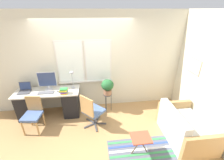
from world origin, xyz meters
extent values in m
plane|color=tan|center=(0.00, 0.00, 0.00)|extent=(14.00, 14.00, 0.00)
cube|color=beige|center=(0.00, 0.67, 1.35)|extent=(9.00, 0.06, 2.70)
cube|color=silver|center=(-0.41, 0.63, 1.40)|extent=(0.72, 0.02, 1.17)
cube|color=white|center=(-0.41, 0.62, 1.40)|extent=(0.65, 0.01, 1.10)
cube|color=silver|center=(0.33, 0.63, 1.40)|extent=(0.72, 0.02, 1.17)
cube|color=white|center=(0.33, 0.62, 1.40)|extent=(0.65, 0.01, 1.10)
cube|color=silver|center=(-0.04, 0.63, 0.83)|extent=(1.51, 0.11, 0.04)
cube|color=beige|center=(2.71, 0.00, 1.35)|extent=(0.06, 9.00, 2.70)
cube|color=tan|center=(2.67, -0.08, 1.42)|extent=(0.02, 0.46, 0.38)
cube|color=silver|center=(2.66, -0.08, 1.42)|extent=(0.01, 0.41, 0.33)
cube|color=beige|center=(-1.04, 0.29, 0.74)|extent=(1.64, 0.59, 0.03)
cube|color=black|center=(-1.61, 0.29, 0.36)|extent=(0.40, 0.51, 0.73)
cube|color=black|center=(-0.46, 0.29, 0.36)|extent=(0.40, 0.51, 0.73)
cube|color=#4C4C51|center=(-1.59, 0.29, 0.77)|extent=(0.29, 0.22, 0.02)
cube|color=#4C4C51|center=(-1.59, 0.42, 0.89)|extent=(0.29, 0.05, 0.22)
cube|color=navy|center=(-1.59, 0.41, 0.89)|extent=(0.26, 0.04, 0.19)
cylinder|color=silver|center=(-1.01, 0.41, 0.77)|extent=(0.21, 0.21, 0.02)
cylinder|color=silver|center=(-1.01, 0.41, 0.82)|extent=(0.06, 0.06, 0.09)
cube|color=silver|center=(-1.01, 0.41, 1.05)|extent=(0.46, 0.02, 0.39)
cube|color=navy|center=(-1.01, 0.40, 1.05)|extent=(0.44, 0.01, 0.37)
cube|color=slate|center=(-1.03, 0.20, 0.77)|extent=(0.39, 0.13, 0.02)
ellipsoid|color=slate|center=(-0.75, 0.22, 0.78)|extent=(0.04, 0.07, 0.03)
cylinder|color=#ADADB2|center=(-0.37, 0.40, 0.77)|extent=(0.12, 0.12, 0.01)
cylinder|color=#ADADB2|center=(-0.37, 0.40, 0.98)|extent=(0.02, 0.02, 0.42)
ellipsoid|color=#ADADB2|center=(-0.37, 0.40, 1.21)|extent=(0.12, 0.12, 0.07)
cube|color=yellow|center=(-0.57, 0.11, 0.78)|extent=(0.17, 0.16, 0.03)
cube|color=purple|center=(-0.57, 0.11, 0.80)|extent=(0.18, 0.16, 0.02)
cube|color=#2851B2|center=(-0.58, 0.11, 0.83)|extent=(0.21, 0.12, 0.02)
cube|color=yellow|center=(-0.57, 0.12, 0.85)|extent=(0.20, 0.18, 0.03)
cube|color=green|center=(-0.56, 0.11, 0.89)|extent=(0.18, 0.12, 0.04)
cylinder|color=#B2844C|center=(-1.48, -0.41, 0.21)|extent=(0.04, 0.04, 0.42)
cylinder|color=#B2844C|center=(-1.15, -0.46, 0.21)|extent=(0.04, 0.04, 0.42)
cylinder|color=#B2844C|center=(-1.44, -0.08, 0.21)|extent=(0.04, 0.04, 0.42)
cylinder|color=#B2844C|center=(-1.10, -0.12, 0.21)|extent=(0.04, 0.04, 0.42)
cube|color=#4C6699|center=(-1.29, -0.27, 0.42)|extent=(0.44, 0.43, 0.06)
cube|color=#B2844C|center=(-1.26, -0.07, 0.64)|extent=(0.36, 0.08, 0.39)
cube|color=#47474C|center=(0.05, -0.12, 0.01)|extent=(0.24, 0.24, 0.03)
cube|color=#47474C|center=(0.02, -0.29, 0.01)|extent=(0.28, 0.17, 0.03)
cube|color=#47474C|center=(0.18, -0.37, 0.01)|extent=(0.08, 0.30, 0.03)
cube|color=#47474C|center=(0.30, -0.25, 0.01)|extent=(0.30, 0.08, 0.03)
cube|color=#47474C|center=(0.22, -0.10, 0.01)|extent=(0.17, 0.28, 0.03)
cylinder|color=#333338|center=(0.15, -0.23, 0.21)|extent=(0.04, 0.04, 0.35)
cube|color=#4C6699|center=(0.15, -0.23, 0.41)|extent=(0.61, 0.61, 0.06)
cube|color=#B2844C|center=(0.00, -0.39, 0.68)|extent=(0.31, 0.31, 0.46)
cube|color=beige|center=(2.19, -0.91, 0.20)|extent=(0.85, 1.07, 0.40)
cube|color=beige|center=(1.85, -0.91, 0.57)|extent=(0.16, 1.07, 0.35)
cube|color=#A87F4C|center=(2.19, -1.49, 0.30)|extent=(0.85, 0.09, 0.59)
cube|color=#A87F4C|center=(2.19, -0.33, 0.30)|extent=(0.85, 0.09, 0.59)
cylinder|color=#333338|center=(0.55, 0.29, 0.55)|extent=(0.24, 0.24, 0.02)
cylinder|color=#333338|center=(0.65, 0.29, 0.27)|extent=(0.01, 0.01, 0.54)
cylinder|color=#333338|center=(0.50, 0.38, 0.27)|extent=(0.01, 0.01, 0.54)
cylinder|color=#333338|center=(0.50, 0.21, 0.27)|extent=(0.01, 0.01, 0.54)
cylinder|color=#9E6B4C|center=(0.55, 0.29, 0.63)|extent=(0.22, 0.22, 0.14)
ellipsoid|color=#235B2D|center=(0.55, 0.29, 0.84)|extent=(0.34, 0.34, 0.30)
cube|color=#565B6B|center=(1.15, -1.14, 0.00)|extent=(1.46, 0.64, 0.01)
cube|color=#388E4C|center=(1.15, -1.37, 0.01)|extent=(1.43, 0.05, 0.00)
cube|color=#388E4C|center=(1.15, -1.25, 0.01)|extent=(1.43, 0.05, 0.00)
cube|color=white|center=(1.15, -1.14, 0.01)|extent=(1.43, 0.05, 0.00)
cube|color=#334C99|center=(1.15, -1.02, 0.01)|extent=(1.43, 0.05, 0.00)
cube|color=#388E4C|center=(1.15, -0.91, 0.01)|extent=(1.43, 0.05, 0.00)
cube|color=#B24C33|center=(1.05, -1.21, 0.42)|extent=(0.38, 0.33, 0.02)
cylinder|color=#4C3D2D|center=(0.99, -1.21, 0.21)|extent=(0.22, 0.02, 0.42)
cylinder|color=#4C3D2D|center=(1.12, -1.21, 0.21)|extent=(0.22, 0.02, 0.42)
camera|label=1|loc=(0.23, -3.27, 2.69)|focal=24.00mm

